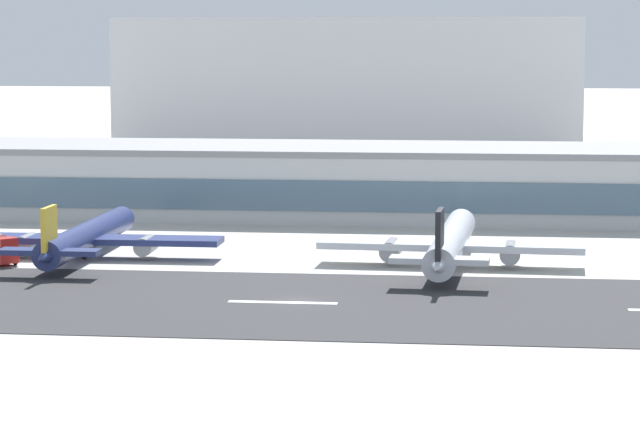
# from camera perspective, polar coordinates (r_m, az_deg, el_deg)

# --- Properties ---
(ground_plane) EXTENTS (1400.00, 1400.00, 0.00)m
(ground_plane) POSITION_cam_1_polar(r_m,az_deg,el_deg) (157.52, -0.87, -3.62)
(ground_plane) COLOR #B2AFA8
(runway_strip) EXTENTS (800.00, 39.04, 0.08)m
(runway_strip) POSITION_cam_1_polar(r_m,az_deg,el_deg) (156.14, -0.94, -3.70)
(runway_strip) COLOR #2D2D30
(runway_strip) RESTS_ON ground_plane
(runway_centreline_dash_4) EXTENTS (12.00, 1.20, 0.01)m
(runway_centreline_dash_4) POSITION_cam_1_polar(r_m,az_deg,el_deg) (156.33, -1.49, -3.67)
(runway_centreline_dash_4) COLOR white
(runway_centreline_dash_4) RESTS_ON runway_strip
(terminal_building) EXTENTS (221.78, 27.75, 11.45)m
(terminal_building) POSITION_cam_1_polar(r_m,az_deg,el_deg) (233.23, -0.62, 1.21)
(terminal_building) COLOR #B7BABC
(terminal_building) RESTS_ON ground_plane
(distant_hotel_block) EXTENTS (106.90, 28.16, 33.52)m
(distant_hotel_block) POSITION_cam_1_polar(r_m,az_deg,el_deg) (336.76, 1.15, 4.81)
(distant_hotel_block) COLOR #BCBCC1
(distant_hotel_block) RESTS_ON ground_plane
(airliner_gold_tail_gate_0) EXTENTS (35.82, 41.45, 8.65)m
(airliner_gold_tail_gate_0) POSITION_cam_1_polar(r_m,az_deg,el_deg) (189.52, -9.34, -1.09)
(airliner_gold_tail_gate_0) COLOR navy
(airliner_gold_tail_gate_0) RESTS_ON ground_plane
(airliner_black_tail_gate_1) EXTENTS (33.69, 44.39, 9.26)m
(airliner_black_tail_gate_1) POSITION_cam_1_polar(r_m,az_deg,el_deg) (180.80, 5.19, -1.34)
(airliner_black_tail_gate_1) COLOR silver
(airliner_black_tail_gate_1) RESTS_ON ground_plane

